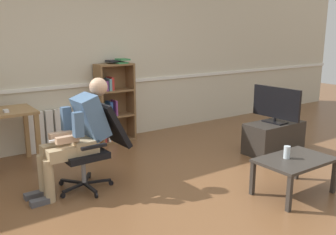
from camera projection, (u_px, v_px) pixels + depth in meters
name	position (u px, v px, depth m)	size (l,w,h in m)	color
ground_plane	(202.00, 199.00, 3.91)	(18.00, 18.00, 0.00)	brown
back_wall	(94.00, 56.00, 5.72)	(12.00, 0.13, 2.70)	beige
computer_mouse	(6.00, 111.00, 4.55)	(0.06, 0.10, 0.03)	white
bookshelf	(113.00, 103.00, 5.83)	(0.59, 0.30, 1.31)	brown
radiator	(54.00, 130.00, 5.47)	(0.77, 0.08, 0.61)	white
office_chair	(96.00, 142.00, 4.14)	(0.84, 0.61, 0.96)	black
person_seated	(78.00, 133.00, 3.99)	(0.96, 0.40, 1.24)	tan
tv_stand	(274.00, 137.00, 5.37)	(0.88, 0.44, 0.44)	#2D2823
tv_screen	(276.00, 104.00, 5.26)	(0.22, 0.77, 0.51)	black
coffee_table	(295.00, 163.00, 3.96)	(0.82, 0.53, 0.40)	#332D28
drinking_glass	(287.00, 152.00, 3.94)	(0.07, 0.07, 0.14)	silver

